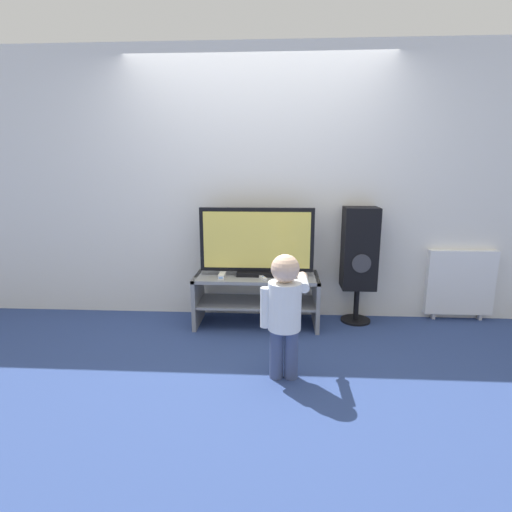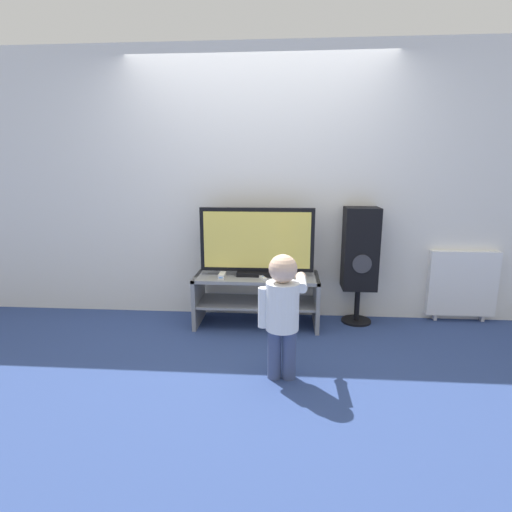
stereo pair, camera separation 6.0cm
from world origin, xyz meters
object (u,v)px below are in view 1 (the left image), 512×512
game_console (222,276)px  child (285,306)px  remote_primary (287,277)px  radiator (460,283)px  speaker_tower (359,251)px  remote_secondary (263,278)px  television (257,242)px

game_console → child: bearing=-57.3°
remote_primary → radiator: 1.73m
remote_primary → radiator: (1.70, 0.32, -0.12)m
speaker_tower → remote_secondary: bearing=-164.6°
television → remote_secondary: television is taller
television → remote_secondary: bearing=-65.2°
television → remote_primary: 0.42m
radiator → speaker_tower: bearing=-173.8°
child → speaker_tower: size_ratio=0.81×
child → television: bearing=104.2°
television → radiator: 2.04m
game_console → remote_primary: game_console is taller
television → game_console: bearing=-158.8°
television → remote_primary: television is taller
child → speaker_tower: (0.71, 1.11, 0.17)m
radiator → television: bearing=-173.6°
television → speaker_tower: 0.98m
television → radiator: bearing=6.4°
child → radiator: bearing=35.3°
remote_primary → television: bearing=161.5°
remote_secondary → speaker_tower: speaker_tower is taller
remote_secondary → radiator: size_ratio=0.19×
game_console → speaker_tower: bearing=10.3°
television → remote_secondary: size_ratio=8.00×
game_console → remote_primary: 0.59m
speaker_tower → remote_primary: bearing=-163.4°
radiator → game_console: bearing=-171.5°
remote_secondary → radiator: bearing=10.6°
television → child: television is taller
television → speaker_tower: (0.97, 0.11, -0.09)m
game_console → remote_primary: (0.59, 0.03, -0.01)m
child → speaker_tower: 1.33m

